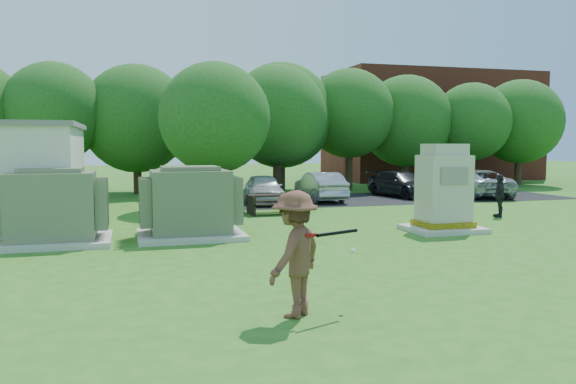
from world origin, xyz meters
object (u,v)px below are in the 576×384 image
object	(u,v)px
person_walking_right	(499,196)
car_white	(264,189)
transformer_left	(53,208)
car_silver_a	(320,186)
car_silver_b	(475,183)
person_by_generator	(456,200)
batter	(295,254)
transformer_right	(190,204)
generator_cabinet	(444,193)
picnic_table	(271,202)
car_dark	(402,184)

from	to	relation	value
person_walking_right	car_white	bearing A→B (deg)	-108.19
transformer_left	car_silver_a	world-z (taller)	transformer_left
car_silver_a	car_silver_b	size ratio (longest dim) A/B	0.83
transformer_left	car_white	bearing A→B (deg)	46.84
person_by_generator	batter	bearing A→B (deg)	75.61
transformer_right	person_by_generator	xyz separation A→B (m)	(8.83, 0.12, -0.13)
generator_cabinet	car_silver_b	distance (m)	12.30
transformer_left	transformer_right	bearing A→B (deg)	0.00
generator_cabinet	person_by_generator	distance (m)	1.66
picnic_table	batter	xyz separation A→B (m)	(-2.79, -12.53, 0.52)
transformer_left	batter	distance (m)	9.13
transformer_left	car_silver_b	size ratio (longest dim) A/B	0.60
picnic_table	person_by_generator	size ratio (longest dim) A/B	1.05
generator_cabinet	car_white	size ratio (longest dim) A/B	0.70
generator_cabinet	car_white	world-z (taller)	generator_cabinet
picnic_table	batter	world-z (taller)	batter
person_by_generator	car_silver_a	bearing A→B (deg)	-47.90
car_silver_a	car_silver_b	bearing A→B (deg)	178.99
car_dark	batter	bearing A→B (deg)	-131.99
transformer_right	batter	size ratio (longest dim) A/B	1.50
person_by_generator	car_silver_a	distance (m)	8.85
batter	car_silver_b	xyz separation A→B (m)	(14.62, 16.51, -0.31)
transformer_left	car_dark	bearing A→B (deg)	31.47
transformer_left	person_by_generator	distance (m)	12.53
generator_cabinet	car_dark	bearing A→B (deg)	68.84
picnic_table	person_by_generator	distance (m)	6.91
generator_cabinet	batter	size ratio (longest dim) A/B	1.36
car_dark	car_silver_a	bearing A→B (deg)	178.04
picnic_table	car_dark	xyz separation A→B (m)	(8.16, 4.86, 0.17)
batter	car_silver_b	size ratio (longest dim) A/B	0.40
transformer_left	car_dark	xyz separation A→B (m)	(15.41, 9.43, -0.32)
person_by_generator	car_dark	bearing A→B (deg)	-76.66
transformer_right	car_white	size ratio (longest dim) A/B	0.77
batter	person_by_generator	bearing A→B (deg)	-178.89
transformer_right	picnic_table	world-z (taller)	transformer_right
car_dark	person_walking_right	bearing A→B (deg)	-101.46
generator_cabinet	transformer_right	bearing A→B (deg)	172.49
generator_cabinet	car_dark	world-z (taller)	generator_cabinet
batter	person_walking_right	bearing A→B (deg)	177.11
car_white	picnic_table	bearing A→B (deg)	-93.99
picnic_table	person_walking_right	size ratio (longest dim) A/B	1.11
person_walking_right	generator_cabinet	bearing A→B (deg)	-31.86
car_white	car_silver_a	xyz separation A→B (m)	(2.83, 0.34, 0.02)
transformer_right	car_dark	world-z (taller)	transformer_right
car_dark	transformer_right	bearing A→B (deg)	-150.96
picnic_table	batter	bearing A→B (deg)	-102.54
picnic_table	person_walking_right	bearing A→B (deg)	-21.97
car_dark	car_silver_b	bearing A→B (deg)	-23.28
transformer_right	car_silver_b	world-z (taller)	transformer_right
car_white	car_silver_b	bearing A→B (deg)	6.31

